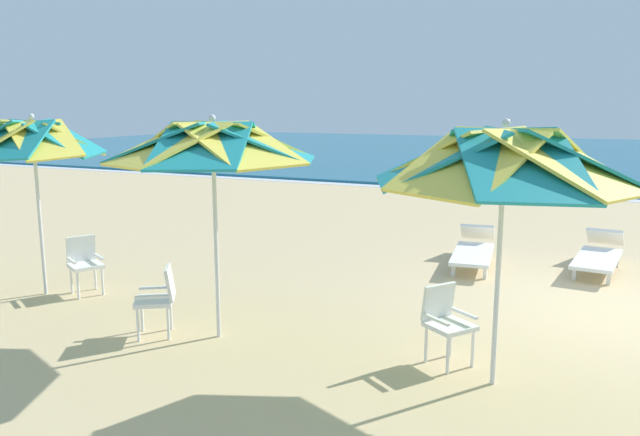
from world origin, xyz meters
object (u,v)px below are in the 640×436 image
object	(u,v)px
plastic_chair_0	(446,319)
plastic_chair_2	(84,261)
beach_umbrella_0	(504,160)
sun_lounger_1	(599,255)
beach_umbrella_2	(33,141)
plastic_chair_1	(160,296)
sun_lounger_2	(474,250)
beach_umbrella_1	(213,144)

from	to	relation	value
plastic_chair_0	plastic_chair_2	bearing A→B (deg)	177.49
beach_umbrella_0	sun_lounger_1	world-z (taller)	beach_umbrella_0
beach_umbrella_2	beach_umbrella_0	bearing A→B (deg)	-2.43
plastic_chair_1	sun_lounger_2	size ratio (longest dim) A/B	0.39
beach_umbrella_1	plastic_chair_2	bearing A→B (deg)	167.14
plastic_chair_2	sun_lounger_1	bearing A→B (deg)	33.72
beach_umbrella_0	plastic_chair_1	world-z (taller)	beach_umbrella_0
plastic_chair_0	plastic_chair_1	xyz separation A→B (m)	(-3.37, -0.66, 0.00)
beach_umbrella_0	beach_umbrella_1	size ratio (longest dim) A/B	0.99
plastic_chair_0	beach_umbrella_1	distance (m)	3.29
sun_lounger_2	beach_umbrella_0	bearing A→B (deg)	-76.66
plastic_chair_2	sun_lounger_1	world-z (taller)	plastic_chair_2
sun_lounger_1	plastic_chair_1	bearing A→B (deg)	-130.99
beach_umbrella_2	plastic_chair_2	bearing A→B (deg)	28.84
plastic_chair_0	beach_umbrella_0	bearing A→B (deg)	-29.64
beach_umbrella_1	plastic_chair_0	bearing A→B (deg)	8.53
plastic_chair_2	sun_lounger_2	bearing A→B (deg)	39.70
plastic_chair_0	beach_umbrella_2	world-z (taller)	beach_umbrella_2
beach_umbrella_1	sun_lounger_1	world-z (taller)	beach_umbrella_1
beach_umbrella_0	beach_umbrella_2	distance (m)	6.62
beach_umbrella_0	plastic_chair_1	xyz separation A→B (m)	(-3.94, -0.33, -1.78)
beach_umbrella_0	plastic_chair_1	bearing A→B (deg)	-175.15
plastic_chair_2	plastic_chair_1	bearing A→B (deg)	-22.71
beach_umbrella_0	beach_umbrella_1	world-z (taller)	beach_umbrella_1
beach_umbrella_2	beach_umbrella_1	bearing A→B (deg)	-6.12
plastic_chair_1	beach_umbrella_2	distance (m)	3.28
beach_umbrella_0	sun_lounger_2	xyz separation A→B (m)	(-1.11, 4.70, -2.00)
beach_umbrella_0	sun_lounger_2	distance (m)	5.22
beach_umbrella_1	plastic_chair_2	size ratio (longest dim) A/B	3.10
sun_lounger_2	sun_lounger_1	bearing A→B (deg)	14.87
beach_umbrella_1	beach_umbrella_0	bearing A→B (deg)	1.39
beach_umbrella_0	beach_umbrella_1	xyz separation A→B (m)	(-3.26, -0.08, 0.07)
beach_umbrella_0	beach_umbrella_2	world-z (taller)	beach_umbrella_2
beach_umbrella_1	plastic_chair_1	xyz separation A→B (m)	(-0.68, -0.26, -1.85)
plastic_chair_2	beach_umbrella_2	bearing A→B (deg)	-151.16
plastic_chair_2	beach_umbrella_1	bearing A→B (deg)	-12.86
plastic_chair_0	sun_lounger_1	bearing A→B (deg)	73.33
plastic_chair_0	plastic_chair_1	bearing A→B (deg)	-168.93
plastic_chair_0	beach_umbrella_1	bearing A→B (deg)	-171.47
beach_umbrella_0	beach_umbrella_1	distance (m)	3.26
beach_umbrella_0	plastic_chair_1	size ratio (longest dim) A/B	3.08
beach_umbrella_1	plastic_chair_1	distance (m)	1.99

